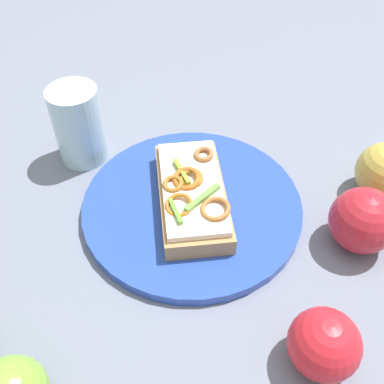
# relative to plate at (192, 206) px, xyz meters

# --- Properties ---
(ground_plane) EXTENTS (2.00, 2.00, 0.00)m
(ground_plane) POSITION_rel_plate_xyz_m (0.00, 0.00, -0.01)
(ground_plane) COLOR slate
(ground_plane) RESTS_ON ground
(plate) EXTENTS (0.30, 0.30, 0.02)m
(plate) POSITION_rel_plate_xyz_m (0.00, 0.00, 0.00)
(plate) COLOR blue
(plate) RESTS_ON ground_plane
(sandwich) EXTENTS (0.10, 0.19, 0.05)m
(sandwich) POSITION_rel_plate_xyz_m (-0.00, -0.00, 0.03)
(sandwich) COLOR tan
(sandwich) RESTS_ON plate
(apple_3) EXTENTS (0.11, 0.11, 0.08)m
(apple_3) POSITION_rel_plate_xyz_m (0.20, -0.07, 0.03)
(apple_3) COLOR red
(apple_3) RESTS_ON ground_plane
(apple_4) EXTENTS (0.09, 0.09, 0.07)m
(apple_4) POSITION_rel_plate_xyz_m (0.11, -0.22, 0.03)
(apple_4) COLOR red
(apple_4) RESTS_ON ground_plane
(drinking_glass) EXTENTS (0.07, 0.07, 0.12)m
(drinking_glass) POSITION_rel_plate_xyz_m (-0.15, 0.12, 0.05)
(drinking_glass) COLOR silver
(drinking_glass) RESTS_ON ground_plane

